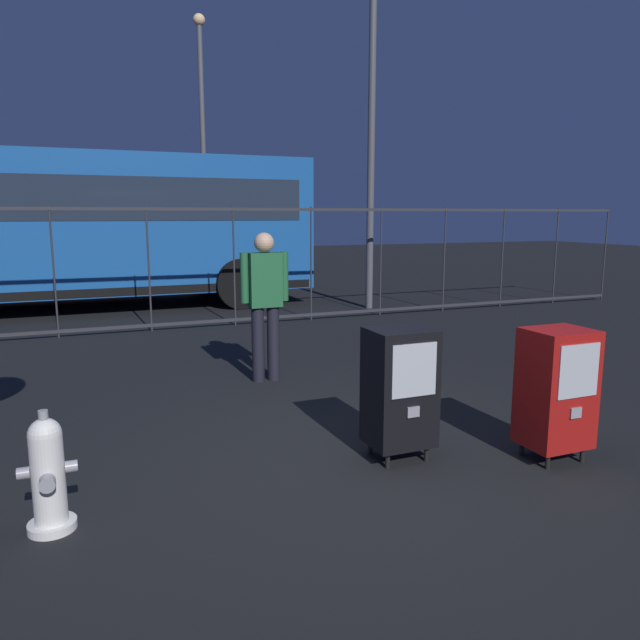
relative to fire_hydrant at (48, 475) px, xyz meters
name	(u,v)px	position (x,y,z in m)	size (l,w,h in m)	color
ground_plane	(343,466)	(1.99, 0.17, -0.35)	(60.00, 60.00, 0.00)	black
fire_hydrant	(48,475)	(0.00, 0.00, 0.00)	(0.33, 0.31, 0.75)	silver
newspaper_box_primary	(400,387)	(2.46, 0.16, 0.22)	(0.48, 0.42, 1.02)	black
newspaper_box_secondary	(556,388)	(3.55, -0.31, 0.22)	(0.48, 0.42, 1.02)	black
pedestrian	(265,298)	(2.16, 2.66, 0.60)	(0.55, 0.22, 1.67)	black
traffic_cone	(416,362)	(3.63, 1.84, -0.09)	(0.36, 0.36, 0.53)	black
fence_barrier	(193,267)	(1.99, 6.14, 0.67)	(18.03, 0.04, 2.00)	#2D2D33
bus_near	(36,223)	(-0.43, 9.14, 1.36)	(10.52, 2.84, 3.00)	#19519E
street_light_near_left	(372,81)	(5.67, 7.02, 4.01)	(0.32, 0.32, 7.59)	#4C4F54
street_light_near_right	(203,131)	(3.68, 13.26, 3.77)	(0.32, 0.32, 7.11)	#4C4F54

